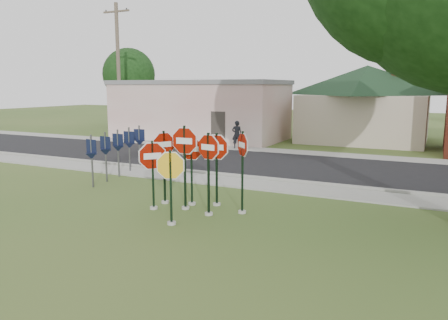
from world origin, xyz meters
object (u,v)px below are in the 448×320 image
at_px(stop_sign_yellow, 171,178).
at_px(utility_pole_near, 118,69).
at_px(pedestrian, 237,135).
at_px(stop_sign_left, 153,166).
at_px(stop_sign_center, 185,154).

relative_size(stop_sign_yellow, utility_pole_near, 0.23).
bearing_deg(pedestrian, utility_pole_near, -23.36).
relative_size(utility_pole_near, pedestrian, 5.66).
bearing_deg(stop_sign_left, utility_pole_near, 132.10).
xyz_separation_m(stop_sign_yellow, utility_pole_near, (-14.14, 15.23, 3.66)).
distance_m(stop_sign_center, utility_pole_near, 19.66).
relative_size(stop_sign_center, stop_sign_yellow, 1.25).
distance_m(stop_sign_center, stop_sign_yellow, 1.62).
relative_size(stop_sign_yellow, stop_sign_left, 0.97).
xyz_separation_m(stop_sign_left, pedestrian, (-3.08, 13.08, -0.48)).
distance_m(stop_sign_left, pedestrian, 13.45).
relative_size(stop_sign_yellow, pedestrian, 1.30).
relative_size(stop_sign_center, pedestrian, 1.62).
height_order(stop_sign_center, stop_sign_yellow, stop_sign_center).
xyz_separation_m(stop_sign_yellow, pedestrian, (-4.42, 14.14, -0.41)).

